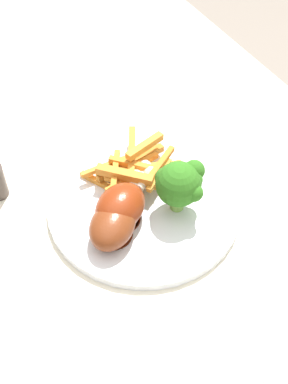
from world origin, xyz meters
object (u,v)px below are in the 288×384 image
at_px(carrot_fries_pile, 132,169).
at_px(chicken_drumstick_extra, 122,205).
at_px(chicken_drumstick_near, 125,207).
at_px(dinner_plate, 144,204).
at_px(broccoli_floret_front, 180,183).
at_px(dining_table, 153,240).
at_px(chicken_drumstick_far, 114,222).

bearing_deg(carrot_fries_pile, chicken_drumstick_extra, -39.63).
xyz_separation_m(chicken_drumstick_near, chicken_drumstick_extra, (-0.00, -0.00, 0.00)).
height_order(dinner_plate, broccoli_floret_front, broccoli_floret_front).
relative_size(dining_table, chicken_drumstick_extra, 10.41).
distance_m(broccoli_floret_front, carrot_fries_pile, 0.08).
bearing_deg(chicken_drumstick_near, carrot_fries_pile, 143.42).
distance_m(dining_table, broccoli_floret_front, 0.18).
relative_size(carrot_fries_pile, chicken_drumstick_far, 1.07).
relative_size(chicken_drumstick_near, chicken_drumstick_far, 0.99).
bearing_deg(chicken_drumstick_far, dining_table, 116.12).
bearing_deg(broccoli_floret_front, chicken_drumstick_far, -92.17).
distance_m(dinner_plate, broccoli_floret_front, 0.07).
bearing_deg(dining_table, chicken_drumstick_extra, -69.40).
relative_size(dinner_plate, broccoli_floret_front, 3.44).
bearing_deg(carrot_fries_pile, dining_table, 29.67).
bearing_deg(chicken_drumstick_extra, dinner_plate, 103.25).
bearing_deg(dinner_plate, chicken_drumstick_far, -65.97).
height_order(dinner_plate, carrot_fries_pile, carrot_fries_pile).
bearing_deg(dining_table, broccoli_floret_front, 15.66).
distance_m(dinner_plate, chicken_drumstick_far, 0.07).
bearing_deg(broccoli_floret_front, carrot_fries_pile, -158.21).
bearing_deg(chicken_drumstick_far, chicken_drumstick_near, 122.59).
bearing_deg(chicken_drumstick_extra, broccoli_floret_front, 74.76).
relative_size(dinner_plate, chicken_drumstick_far, 2.12).
height_order(dinner_plate, chicken_drumstick_extra, chicken_drumstick_extra).
xyz_separation_m(broccoli_floret_front, chicken_drumstick_near, (-0.02, -0.07, -0.03)).
bearing_deg(dining_table, dinner_plate, -59.20).
height_order(dining_table, chicken_drumstick_far, chicken_drumstick_far).
height_order(carrot_fries_pile, chicken_drumstick_far, carrot_fries_pile).
bearing_deg(dining_table, chicken_drumstick_near, -66.54).
height_order(chicken_drumstick_far, chicken_drumstick_extra, chicken_drumstick_extra).
distance_m(chicken_drumstick_near, chicken_drumstick_extra, 0.01).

